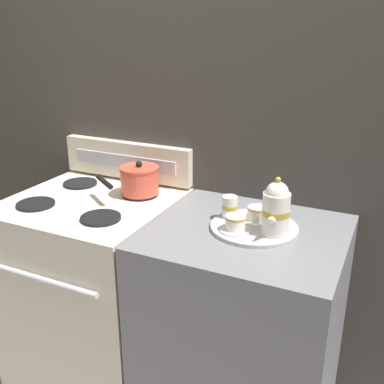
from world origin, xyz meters
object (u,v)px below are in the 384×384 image
Objects in this scene: teacup_right at (235,223)px; teacup_left at (257,214)px; saucepan at (139,180)px; creamer_jug at (230,207)px; serving_tray at (254,227)px; stove at (97,291)px; teapot at (276,209)px.

teacup_left is at bearing 68.99° from teacup_right.
saucepan is 0.46m from creamer_jug.
teacup_left is (-0.00, 0.05, 0.03)m from serving_tray.
teacup_left is 1.00× the size of teacup_right.
stove is 0.86m from serving_tray.
saucepan is 2.32× the size of teacup_right.
teacup_right is at bearing -125.05° from serving_tray.
teacup_right is 0.12m from creamer_jug.
stove is at bearing -174.24° from creamer_jug.
teapot is 0.14m from teacup_left.
creamer_jug is (-0.20, 0.07, -0.05)m from teapot.
creamer_jug reaches higher than serving_tray.
teacup_right is at bearing -3.69° from stove.
teapot is at bearing -20.33° from creamer_jug.
teapot reaches higher than creamer_jug.
saucepan reaches higher than teacup_left.
creamer_jug reaches higher than stove.
teapot reaches higher than teacup_left.
saucepan is 0.67m from teapot.
creamer_jug is at bearing 161.66° from serving_tray.
teacup_right is at bearing -111.01° from teacup_left.
serving_tray is at bearing 157.14° from teapot.
teacup_right is (-0.05, -0.07, 0.03)m from serving_tray.
teapot is at bearing -13.24° from saucepan.
teapot reaches higher than serving_tray.
teapot is 0.15m from teacup_right.
creamer_jug is (-0.11, 0.04, 0.05)m from serving_tray.
serving_tray is 0.14m from teapot.
serving_tray is (0.72, 0.03, 0.46)m from stove.
creamer_jug is at bearing -10.02° from saucepan.
creamer_jug is (-0.11, -0.01, 0.01)m from teacup_left.
saucepan is 0.58m from serving_tray.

